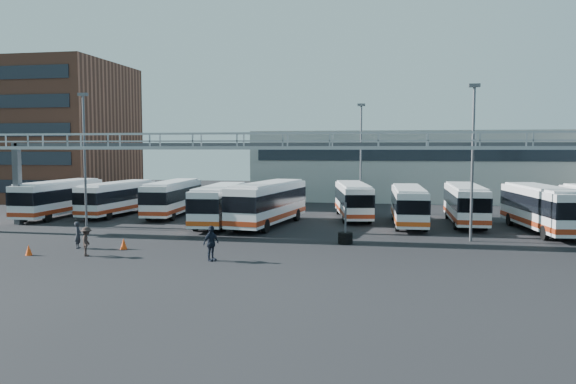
% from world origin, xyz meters
% --- Properties ---
extents(ground, '(140.00, 140.00, 0.00)m').
position_xyz_m(ground, '(0.00, 0.00, 0.00)').
color(ground, black).
rests_on(ground, ground).
extents(gantry, '(51.40, 5.15, 7.10)m').
position_xyz_m(gantry, '(0.00, 5.87, 5.51)').
color(gantry, '#979AA0').
rests_on(gantry, ground).
extents(apartment_building, '(18.00, 15.00, 16.00)m').
position_xyz_m(apartment_building, '(-34.00, 30.00, 8.00)').
color(apartment_building, brown).
rests_on(apartment_building, ground).
extents(warehouse, '(42.00, 14.00, 8.00)m').
position_xyz_m(warehouse, '(12.00, 38.00, 4.00)').
color(warehouse, '#9E9E99').
rests_on(warehouse, ground).
extents(light_pole_left, '(0.70, 0.35, 10.21)m').
position_xyz_m(light_pole_left, '(-16.00, 8.00, 5.73)').
color(light_pole_left, '#4C4F54').
rests_on(light_pole_left, ground).
extents(light_pole_mid, '(0.70, 0.35, 10.21)m').
position_xyz_m(light_pole_mid, '(12.00, 7.00, 5.73)').
color(light_pole_mid, '#4C4F54').
rests_on(light_pole_mid, ground).
extents(light_pole_back, '(0.70, 0.35, 10.21)m').
position_xyz_m(light_pole_back, '(4.00, 22.00, 5.73)').
color(light_pole_back, '#4C4F54').
rests_on(light_pole_back, ground).
extents(bus_0, '(2.55, 10.59, 3.21)m').
position_xyz_m(bus_0, '(-21.90, 13.70, 1.78)').
color(bus_0, silver).
rests_on(bus_0, ground).
extents(bus_1, '(3.02, 10.12, 3.03)m').
position_xyz_m(bus_1, '(-17.42, 15.76, 1.68)').
color(bus_1, silver).
rests_on(bus_1, ground).
extents(bus_2, '(3.05, 10.47, 3.14)m').
position_xyz_m(bus_2, '(-12.40, 16.35, 1.74)').
color(bus_2, silver).
rests_on(bus_2, ground).
extents(bus_3, '(3.02, 10.51, 3.15)m').
position_xyz_m(bus_3, '(-6.42, 11.36, 1.75)').
color(bus_3, silver).
rests_on(bus_3, ground).
extents(bus_4, '(4.26, 11.54, 3.43)m').
position_xyz_m(bus_4, '(-2.59, 11.61, 1.90)').
color(bus_4, silver).
rests_on(bus_4, ground).
extents(bus_5, '(4.06, 10.34, 3.06)m').
position_xyz_m(bus_5, '(3.61, 17.44, 1.69)').
color(bus_5, silver).
rests_on(bus_5, ground).
extents(bus_6, '(2.70, 10.12, 3.05)m').
position_xyz_m(bus_6, '(8.20, 13.78, 1.69)').
color(bus_6, silver).
rests_on(bus_6, ground).
extents(bus_7, '(2.43, 10.38, 3.15)m').
position_xyz_m(bus_7, '(12.68, 15.48, 1.74)').
color(bus_7, silver).
rests_on(bus_7, ground).
extents(bus_8, '(3.85, 11.24, 3.35)m').
position_xyz_m(bus_8, '(17.58, 11.87, 1.85)').
color(bus_8, silver).
rests_on(bus_8, ground).
extents(pedestrian_a, '(0.54, 0.68, 1.63)m').
position_xyz_m(pedestrian_a, '(-11.86, -0.07, 0.82)').
color(pedestrian_a, '#212329').
rests_on(pedestrian_a, ground).
extents(pedestrian_c, '(0.98, 1.23, 1.66)m').
position_xyz_m(pedestrian_c, '(-10.04, -2.22, 0.83)').
color(pedestrian_c, '#312420').
rests_on(pedestrian_c, ground).
extents(pedestrian_d, '(0.91, 1.22, 1.92)m').
position_xyz_m(pedestrian_d, '(-2.71, -2.24, 0.96)').
color(pedestrian_d, black).
rests_on(pedestrian_d, ground).
extents(cone_left, '(0.49, 0.49, 0.62)m').
position_xyz_m(cone_left, '(-13.41, -2.63, 0.31)').
color(cone_left, '#E4400C').
rests_on(cone_left, ground).
extents(cone_right, '(0.56, 0.56, 0.67)m').
position_xyz_m(cone_right, '(-9.00, 0.15, 0.34)').
color(cone_right, '#E4400C').
rests_on(cone_right, ground).
extents(tire_stack, '(0.93, 0.93, 2.65)m').
position_xyz_m(tire_stack, '(4.00, 4.50, 0.45)').
color(tire_stack, black).
rests_on(tire_stack, ground).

